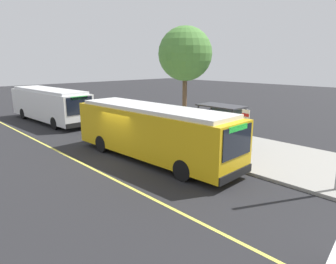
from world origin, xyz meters
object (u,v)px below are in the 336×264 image
at_px(transit_bus_main, 152,131).
at_px(transit_bus_second, 49,104).
at_px(waiting_bench, 221,135).
at_px(route_sign_post, 245,128).

xyz_separation_m(transit_bus_main, transit_bus_second, (-14.37, 0.20, -0.00)).
distance_m(transit_bus_main, waiting_bench, 5.27).
height_order(waiting_bench, route_sign_post, route_sign_post).
bearing_deg(waiting_bench, transit_bus_second, -161.99).
bearing_deg(transit_bus_second, waiting_bench, 18.01).
bearing_deg(route_sign_post, waiting_bench, 144.09).
bearing_deg(transit_bus_second, route_sign_post, 8.11).
bearing_deg(transit_bus_main, waiting_bench, 81.44).
relative_size(transit_bus_main, transit_bus_second, 1.00).
xyz_separation_m(transit_bus_second, waiting_bench, (15.15, 4.92, -0.98)).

